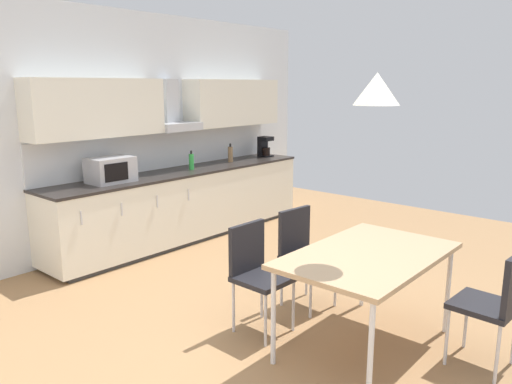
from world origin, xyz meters
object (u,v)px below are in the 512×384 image
Objects in this scene: chair_far_right at (302,247)px; pendant_lamp at (377,89)px; bottle_brown at (230,154)px; chair_near_right at (497,298)px; bottle_green at (191,162)px; dining_table at (368,259)px; coffee_maker at (264,147)px; chair_far_left at (256,266)px; microwave at (111,170)px.

pendant_lamp is (-0.32, -0.82, 1.39)m from chair_far_right.
bottle_brown is 2.83m from chair_far_right.
chair_far_right is 2.72× the size of pendant_lamp.
bottle_brown is 4.29m from chair_near_right.
bottle_green is (-0.79, -0.07, -0.01)m from bottle_brown.
dining_table is at bearing -120.33° from bottle_brown.
pendant_lamp is at bearing -129.35° from coffee_maker.
dining_table is 1.60× the size of chair_far_left.
bottle_brown is at bearing 0.79° from microwave.
chair_near_right is 1.75m from chair_far_left.
chair_far_left is (-0.22, -2.31, -0.50)m from microwave.
bottle_brown is 0.30× the size of chair_far_right.
microwave reaches higher than chair_far_left.
microwave is 4.00m from chair_near_right.
pendant_lamp is at bearing -75.96° from dining_table.
microwave reaches higher than bottle_brown.
microwave reaches higher than dining_table.
chair_far_right is at bearing -0.03° from chair_far_left.
coffee_maker is 3.30m from chair_far_right.
chair_far_right is (-0.73, -2.27, -0.46)m from bottle_green.
chair_near_right is at bearing -84.14° from microwave.
bottle_brown is (-0.74, 0.00, -0.04)m from coffee_maker.
coffee_maker reaches higher than bottle_brown.
bottle_green reaches higher than chair_near_right.
dining_table is at bearing 110.68° from chair_near_right.
pendant_lamp is at bearing -108.85° from bottle_green.
microwave is 0.34× the size of dining_table.
pendant_lamp is at bearing -111.46° from chair_far_right.
bottle_brown is 3.67m from dining_table.
pendant_lamp reaches higher than chair_near_right.
bottle_green reaches higher than dining_table.
bottle_green is at bearing 71.15° from pendant_lamp.
chair_near_right is (-2.28, -3.98, -0.51)m from coffee_maker.
bottle_brown is at bearing 56.89° from chair_far_right.
pendant_lamp reaches higher than dining_table.
microwave is 1.60× the size of coffee_maker.
dining_table is (0.10, -3.13, -0.33)m from microwave.
chair_near_right is 1.00× the size of chair_far_right.
microwave is at bearing 91.77° from dining_table.
chair_near_right is 1.64m from chair_far_right.
pendant_lamp is (0.10, -3.13, 0.89)m from microwave.
chair_far_left is at bearing 179.97° from chair_far_right.
chair_far_right is (0.32, 0.82, -0.17)m from dining_table.
coffee_maker is 0.34× the size of chair_far_left.
microwave is 0.55× the size of chair_far_right.
pendant_lamp reaches higher than chair_far_right.
pendant_lamp is (-0.31, 0.82, 1.39)m from chair_near_right.
chair_far_left is at bearing -132.71° from bottle_brown.
microwave is at bearing 177.80° from bottle_green.
chair_near_right reaches higher than dining_table.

